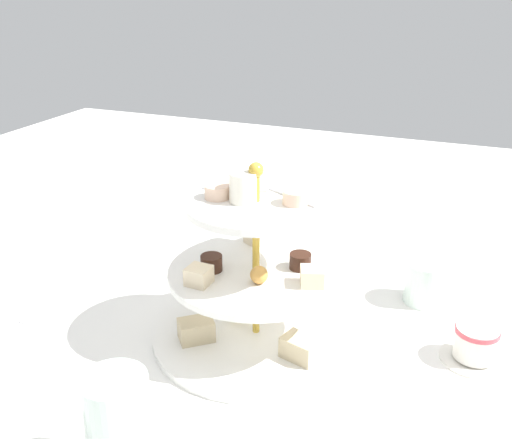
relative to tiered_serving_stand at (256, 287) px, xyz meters
name	(u,v)px	position (x,y,z in m)	size (l,w,h in m)	color
ground_plane	(256,337)	(0.00, 0.00, -0.08)	(2.40, 2.40, 0.00)	white
tiered_serving_stand	(256,287)	(0.00, 0.00, 0.00)	(0.30, 0.30, 0.26)	white
water_glass_tall_right	(119,427)	(0.04, 0.28, -0.02)	(0.07, 0.07, 0.12)	silver
water_glass_short_left	(425,282)	(-0.21, -0.19, -0.05)	(0.06, 0.06, 0.07)	silver
teacup_with_saucer	(475,345)	(-0.30, -0.06, -0.06)	(0.09, 0.09, 0.05)	white
butter_knife_left	(61,297)	(0.34, 0.01, -0.08)	(0.17, 0.01, 0.00)	silver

